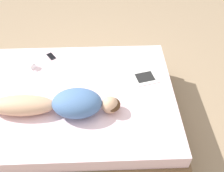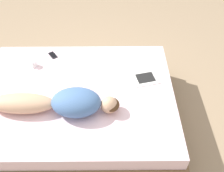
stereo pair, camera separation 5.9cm
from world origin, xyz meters
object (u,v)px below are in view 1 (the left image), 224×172
open_magazine (141,71)px  cell_phone (51,56)px  coffee_mug (32,65)px  person (61,104)px

open_magazine → cell_phone: (-0.31, -1.09, 0.00)m
open_magazine → coffee_mug: coffee_mug is taller
coffee_mug → cell_phone: size_ratio=0.73×
coffee_mug → cell_phone: coffee_mug is taller
person → coffee_mug: (-0.68, -0.41, -0.07)m
person → open_magazine: (-0.57, 0.87, -0.10)m
cell_phone → person: bearing=69.9°
person → open_magazine: person is taller
coffee_mug → cell_phone: 0.28m
open_magazine → cell_phone: size_ratio=3.52×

